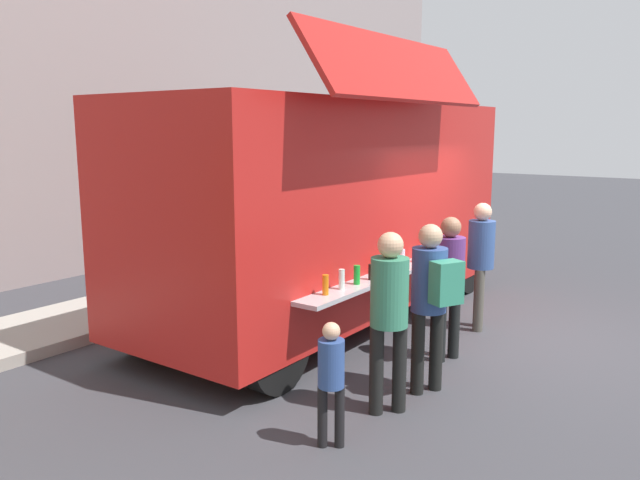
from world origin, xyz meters
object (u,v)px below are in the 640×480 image
object	(u,v)px
food_truck_main	(332,204)
customer_extra_browsing	(481,254)
customer_rear_waiting	(389,307)
customer_front_ordering	(448,276)
child_near_queue	(331,373)
trash_bin	(345,236)
customer_mid_with_backpack	(431,292)

from	to	relation	value
food_truck_main	customer_extra_browsing	size ratio (longest dim) A/B	3.68
food_truck_main	customer_rear_waiting	bearing A→B (deg)	-135.49
customer_rear_waiting	customer_extra_browsing	distance (m)	2.99
customer_extra_browsing	food_truck_main	bearing A→B (deg)	1.43
food_truck_main	customer_front_ordering	bearing A→B (deg)	-106.21
customer_rear_waiting	child_near_queue	world-z (taller)	customer_rear_waiting
food_truck_main	trash_bin	distance (m)	4.65
food_truck_main	customer_rear_waiting	size ratio (longest dim) A/B	3.61
trash_bin	customer_front_ordering	bearing A→B (deg)	-135.25
trash_bin	customer_front_ordering	distance (m)	6.25
customer_rear_waiting	customer_extra_browsing	world-z (taller)	customer_rear_waiting
trash_bin	child_near_queue	xyz separation A→B (m)	(-6.92, -4.47, 0.24)
customer_front_ordering	customer_rear_waiting	world-z (taller)	customer_rear_waiting
customer_front_ordering	child_near_queue	size ratio (longest dim) A/B	1.53
customer_rear_waiting	food_truck_main	bearing A→B (deg)	-4.73
food_truck_main	customer_extra_browsing	bearing A→B (deg)	-68.78
trash_bin	customer_mid_with_backpack	bearing A→B (deg)	-139.33
food_truck_main	child_near_queue	xyz separation A→B (m)	(-3.08, -2.15, -1.00)
trash_bin	customer_rear_waiting	xyz separation A→B (m)	(-6.05, -4.53, 0.63)
trash_bin	customer_extra_browsing	world-z (taller)	customer_extra_browsing
trash_bin	customer_extra_browsing	xyz separation A→B (m)	(-3.08, -4.24, 0.61)
customer_mid_with_backpack	child_near_queue	distance (m)	1.58
food_truck_main	customer_extra_browsing	world-z (taller)	food_truck_main
customer_front_ordering	customer_mid_with_backpack	size ratio (longest dim) A/B	0.97
customer_mid_with_backpack	child_near_queue	bearing A→B (deg)	110.20
customer_extra_browsing	child_near_queue	size ratio (longest dim) A/B	1.56
customer_front_ordering	customer_extra_browsing	size ratio (longest dim) A/B	0.99
food_truck_main	trash_bin	world-z (taller)	food_truck_main
customer_mid_with_backpack	customer_rear_waiting	xyz separation A→B (m)	(-0.64, 0.12, -0.03)
food_truck_main	customer_mid_with_backpack	bearing A→B (deg)	-124.40
customer_front_ordering	customer_extra_browsing	world-z (taller)	customer_extra_browsing
trash_bin	food_truck_main	bearing A→B (deg)	-148.85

